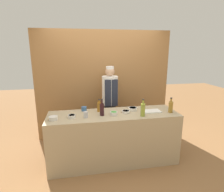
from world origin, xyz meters
TOP-DOWN VIEW (x-y plane):
  - ground_plane at (0.00, 0.00)m, footprint 14.00×14.00m
  - cabinet_wall at (0.00, 1.16)m, footprint 2.99×0.18m
  - counter at (0.00, 0.00)m, footprint 2.25×0.69m
  - sauce_bowl_green at (-0.01, -0.07)m, footprint 0.13×0.13m
  - sauce_bowl_red at (-0.99, -0.11)m, footprint 0.14×0.14m
  - sauce_bowl_orange at (-0.71, -0.08)m, footprint 0.12×0.12m
  - sauce_bowl_white at (0.38, 0.11)m, footprint 0.16×0.16m
  - sauce_bowl_brown at (0.22, -0.00)m, footprint 0.14×0.14m
  - cutting_board at (0.69, -0.03)m, footprint 0.31×0.19m
  - bottle_amber at (-0.23, 0.16)m, footprint 0.08×0.08m
  - bottle_wine at (-0.21, -0.05)m, footprint 0.07×0.07m
  - bottle_vinegar at (1.00, -0.12)m, footprint 0.08×0.08m
  - bottle_oil at (0.45, -0.21)m, footprint 0.07×0.07m
  - cup_steel at (-0.48, -0.11)m, footprint 0.07×0.07m
  - cup_blue at (-0.49, 0.25)m, footprint 0.09×0.09m
  - chef_center at (0.08, 0.77)m, footprint 0.33×0.33m

SIDE VIEW (x-z plane):
  - ground_plane at x=0.00m, z-range 0.00..0.00m
  - counter at x=0.00m, z-range 0.00..0.91m
  - chef_center at x=0.08m, z-range 0.07..1.73m
  - cutting_board at x=0.69m, z-range 0.91..0.93m
  - sauce_bowl_brown at x=0.22m, z-range 0.91..0.95m
  - sauce_bowl_orange at x=-0.71m, z-range 0.91..0.96m
  - sauce_bowl_white at x=0.38m, z-range 0.91..0.97m
  - sauce_bowl_red at x=-0.99m, z-range 0.91..0.97m
  - sauce_bowl_green at x=-0.01m, z-range 0.91..0.97m
  - cup_blue at x=-0.49m, z-range 0.91..0.98m
  - cup_steel at x=-0.48m, z-range 0.91..1.01m
  - bottle_amber at x=-0.23m, z-range 0.88..1.11m
  - bottle_vinegar at x=1.00m, z-range 0.88..1.15m
  - bottle_wine at x=-0.21m, z-range 0.88..1.16m
  - bottle_oil at x=0.45m, z-range 0.88..1.17m
  - cabinet_wall at x=0.00m, z-range 0.00..2.40m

